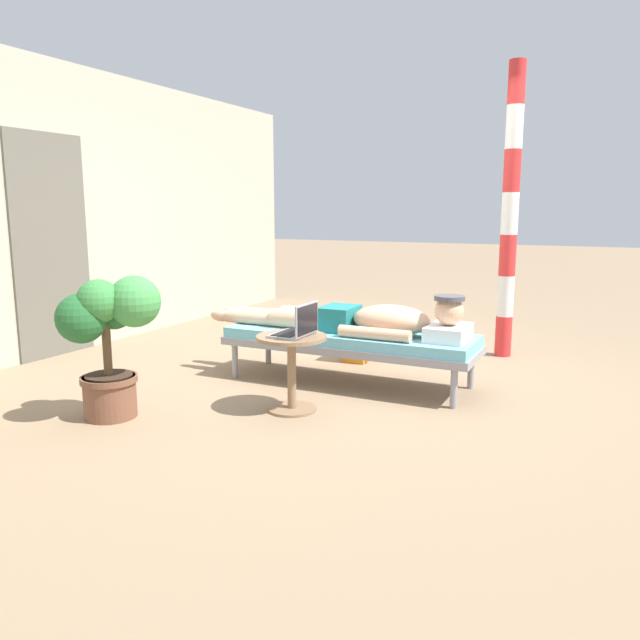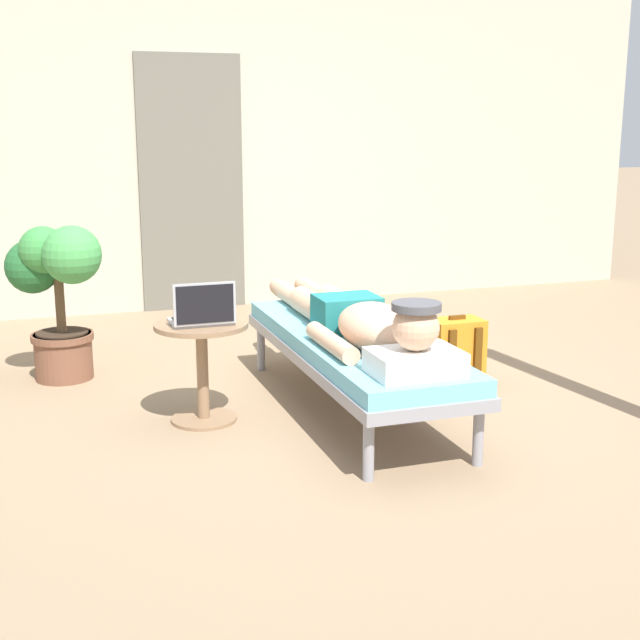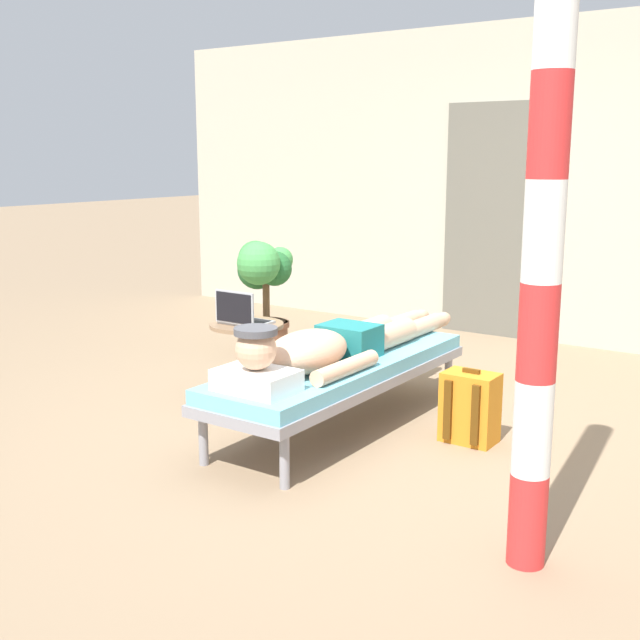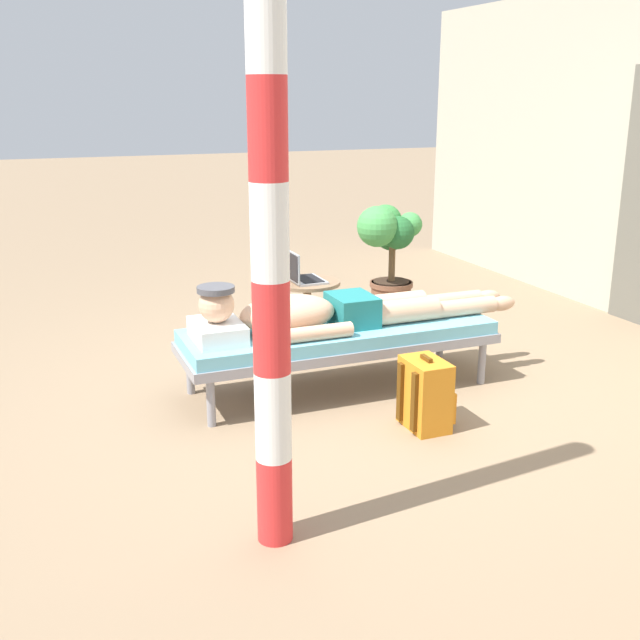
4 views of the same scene
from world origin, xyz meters
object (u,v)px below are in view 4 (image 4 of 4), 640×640
object	(u,v)px
side_table	(307,303)
potted_plant	(389,245)
porch_post	(270,232)
backpack	(426,395)
lounge_chair	(339,337)
laptop	(300,274)
person_reclining	(323,312)

from	to	relation	value
side_table	potted_plant	bearing A→B (deg)	123.54
porch_post	backpack	bearing A→B (deg)	123.55
side_table	backpack	world-z (taller)	side_table
lounge_chair	laptop	distance (m)	0.83
lounge_chair	porch_post	size ratio (longest dim) A/B	0.76
backpack	potted_plant	bearing A→B (deg)	158.47
lounge_chair	potted_plant	bearing A→B (deg)	143.30
person_reclining	laptop	distance (m)	0.81
lounge_chair	porch_post	world-z (taller)	porch_post
porch_post	person_reclining	bearing A→B (deg)	151.17
person_reclining	potted_plant	distance (m)	1.87
person_reclining	backpack	world-z (taller)	person_reclining
lounge_chair	backpack	bearing A→B (deg)	16.80
lounge_chair	person_reclining	bearing A→B (deg)	-90.00
person_reclining	side_table	size ratio (longest dim) A/B	4.15
laptop	porch_post	size ratio (longest dim) A/B	0.12
lounge_chair	side_table	bearing A→B (deg)	173.62
person_reclining	potted_plant	bearing A→B (deg)	140.62
side_table	backpack	distance (m)	1.53
side_table	porch_post	distance (m)	2.68
laptop	backpack	world-z (taller)	laptop
lounge_chair	backpack	world-z (taller)	backpack
side_table	potted_plant	distance (m)	1.21
laptop	backpack	size ratio (longest dim) A/B	0.73
side_table	porch_post	world-z (taller)	porch_post
lounge_chair	porch_post	xyz separation A→B (m)	(1.49, -0.93, 0.97)
potted_plant	laptop	bearing A→B (deg)	-57.78
side_table	backpack	size ratio (longest dim) A/B	1.23
side_table	porch_post	xyz separation A→B (m)	(2.28, -1.02, 0.96)
person_reclining	backpack	xyz separation A→B (m)	(0.73, 0.33, -0.32)
lounge_chair	person_reclining	xyz separation A→B (m)	(0.00, -0.11, 0.17)
laptop	backpack	distance (m)	1.58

